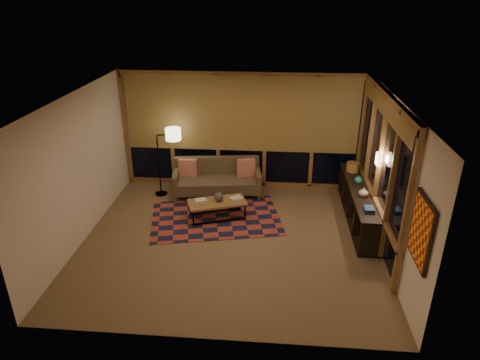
# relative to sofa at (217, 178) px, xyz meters

# --- Properties ---
(floor) EXTENTS (5.50, 5.00, 0.01)m
(floor) POSITION_rel_sofa_xyz_m (0.50, -1.90, -0.40)
(floor) COLOR #816B4D
(floor) RESTS_ON ground
(ceiling) EXTENTS (5.50, 5.00, 0.01)m
(ceiling) POSITION_rel_sofa_xyz_m (0.50, -1.90, 2.30)
(ceiling) COLOR beige
(ceiling) RESTS_ON walls
(walls) EXTENTS (5.51, 5.01, 2.70)m
(walls) POSITION_rel_sofa_xyz_m (0.50, -1.90, 0.95)
(walls) COLOR #F1E4CF
(walls) RESTS_ON floor
(window_wall_back) EXTENTS (5.30, 0.16, 2.60)m
(window_wall_back) POSITION_rel_sofa_xyz_m (0.50, 0.53, 0.95)
(window_wall_back) COLOR olive
(window_wall_back) RESTS_ON walls
(window_wall_right) EXTENTS (0.16, 3.70, 2.60)m
(window_wall_right) POSITION_rel_sofa_xyz_m (3.18, -1.30, 0.95)
(window_wall_right) COLOR olive
(window_wall_right) RESTS_ON walls
(wall_art) EXTENTS (0.06, 0.74, 0.94)m
(wall_art) POSITION_rel_sofa_xyz_m (3.21, -3.75, 1.05)
(wall_art) COLOR red
(wall_art) RESTS_ON walls
(wall_sconce) EXTENTS (0.12, 0.18, 0.22)m
(wall_sconce) POSITION_rel_sofa_xyz_m (3.12, -1.45, 1.15)
(wall_sconce) COLOR #F7E8B3
(wall_sconce) RESTS_ON walls
(sofa) EXTENTS (2.02, 1.02, 0.79)m
(sofa) POSITION_rel_sofa_xyz_m (0.00, 0.00, 0.00)
(sofa) COLOR brown
(sofa) RESTS_ON floor
(pillow_left) EXTENTS (0.41, 0.14, 0.40)m
(pillow_left) POSITION_rel_sofa_xyz_m (-0.68, 0.10, 0.20)
(pillow_left) COLOR #B11817
(pillow_left) RESTS_ON sofa
(pillow_right) EXTENTS (0.43, 0.24, 0.40)m
(pillow_right) POSITION_rel_sofa_xyz_m (0.64, 0.20, 0.20)
(pillow_right) COLOR #B11817
(pillow_right) RESTS_ON sofa
(area_rug) EXTENTS (2.91, 2.24, 0.01)m
(area_rug) POSITION_rel_sofa_xyz_m (0.11, -1.10, -0.39)
(area_rug) COLOR #A13A29
(area_rug) RESTS_ON floor
(coffee_table) EXTENTS (1.26, 0.88, 0.38)m
(coffee_table) POSITION_rel_sofa_xyz_m (0.15, -1.10, -0.20)
(coffee_table) COLOR olive
(coffee_table) RESTS_ON floor
(book_stack_a) EXTENTS (0.32, 0.29, 0.08)m
(book_stack_a) POSITION_rel_sofa_xyz_m (-0.18, -1.17, 0.02)
(book_stack_a) COLOR beige
(book_stack_a) RESTS_ON coffee_table
(book_stack_b) EXTENTS (0.34, 0.33, 0.05)m
(book_stack_b) POSITION_rel_sofa_xyz_m (0.52, -0.97, 0.01)
(book_stack_b) COLOR beige
(book_stack_b) RESTS_ON coffee_table
(ceramic_pot) EXTENTS (0.25, 0.25, 0.18)m
(ceramic_pot) POSITION_rel_sofa_xyz_m (0.18, -1.07, 0.08)
(ceramic_pot) COLOR black
(ceramic_pot) RESTS_ON coffee_table
(floor_lamp) EXTENTS (0.60, 0.48, 1.56)m
(floor_lamp) POSITION_rel_sofa_xyz_m (-1.29, -0.10, 0.38)
(floor_lamp) COLOR black
(floor_lamp) RESTS_ON floor
(bookshelf) EXTENTS (0.40, 2.77, 0.69)m
(bookshelf) POSITION_rel_sofa_xyz_m (2.99, -0.90, -0.05)
(bookshelf) COLOR black
(bookshelf) RESTS_ON floor
(basket) EXTENTS (0.34, 0.34, 0.20)m
(basket) POSITION_rel_sofa_xyz_m (2.97, -0.01, 0.39)
(basket) COLOR #AA743E
(basket) RESTS_ON bookshelf
(teal_bowl) EXTENTS (0.18, 0.18, 0.16)m
(teal_bowl) POSITION_rel_sofa_xyz_m (2.99, -0.66, 0.37)
(teal_bowl) COLOR #1B806F
(teal_bowl) RESTS_ON bookshelf
(vase) EXTENTS (0.19, 0.19, 0.19)m
(vase) POSITION_rel_sofa_xyz_m (2.99, -1.24, 0.39)
(vase) COLOR tan
(vase) RESTS_ON bookshelf
(shelf_book_stack) EXTENTS (0.19, 0.26, 0.07)m
(shelf_book_stack) POSITION_rel_sofa_xyz_m (2.99, -1.83, 0.33)
(shelf_book_stack) COLOR beige
(shelf_book_stack) RESTS_ON bookshelf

